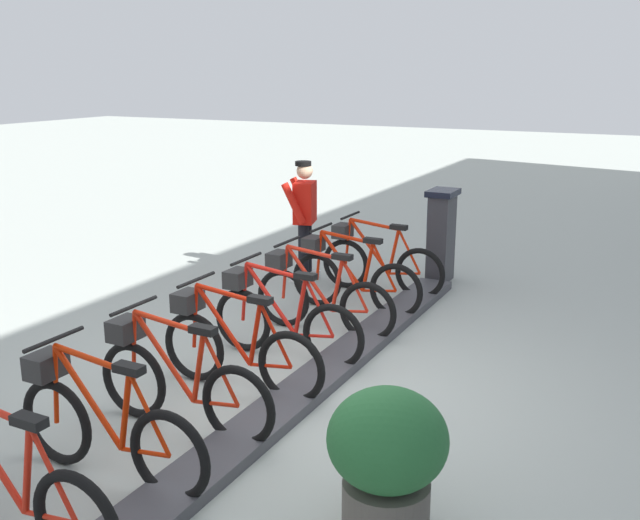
{
  "coord_description": "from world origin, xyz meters",
  "views": [
    {
      "loc": [
        -2.88,
        5.37,
        2.86
      ],
      "look_at": [
        0.5,
        -1.29,
        0.9
      ],
      "focal_mm": 40.9,
      "sensor_mm": 36.0,
      "label": 1
    }
  ],
  "objects_px": {
    "bike_docked_1": "(350,277)",
    "bike_docked_7": "(3,483)",
    "bike_docked_2": "(318,296)",
    "bike_docked_3": "(280,318)",
    "worker_near_rack": "(304,216)",
    "bike_docked_5": "(176,380)",
    "bike_docked_6": "(102,424)",
    "payment_kiosk": "(441,234)",
    "bike_docked_4": "(234,346)",
    "planter_bush": "(387,455)",
    "bike_docked_0": "(377,261)"
  },
  "relations": [
    {
      "from": "bike_docked_1",
      "to": "bike_docked_7",
      "type": "bearing_deg",
      "value": 90.0
    },
    {
      "from": "bike_docked_2",
      "to": "bike_docked_3",
      "type": "bearing_deg",
      "value": 90.0
    },
    {
      "from": "bike_docked_3",
      "to": "worker_near_rack",
      "type": "distance_m",
      "value": 2.9
    },
    {
      "from": "bike_docked_7",
      "to": "bike_docked_5",
      "type": "bearing_deg",
      "value": -90.0
    },
    {
      "from": "bike_docked_2",
      "to": "bike_docked_6",
      "type": "relative_size",
      "value": 1.0
    },
    {
      "from": "payment_kiosk",
      "to": "bike_docked_2",
      "type": "bearing_deg",
      "value": 77.62
    },
    {
      "from": "bike_docked_6",
      "to": "worker_near_rack",
      "type": "xyz_separation_m",
      "value": [
        1.13,
        -5.17,
        0.48
      ]
    },
    {
      "from": "bike_docked_1",
      "to": "worker_near_rack",
      "type": "relative_size",
      "value": 1.04
    },
    {
      "from": "bike_docked_2",
      "to": "bike_docked_5",
      "type": "relative_size",
      "value": 1.0
    },
    {
      "from": "bike_docked_2",
      "to": "bike_docked_4",
      "type": "bearing_deg",
      "value": 90.0
    },
    {
      "from": "planter_bush",
      "to": "bike_docked_1",
      "type": "bearing_deg",
      "value": -62.4
    },
    {
      "from": "bike_docked_0",
      "to": "bike_docked_5",
      "type": "relative_size",
      "value": 1.0
    },
    {
      "from": "bike_docked_7",
      "to": "bike_docked_6",
      "type": "bearing_deg",
      "value": -90.0
    },
    {
      "from": "bike_docked_4",
      "to": "bike_docked_3",
      "type": "bearing_deg",
      "value": -90.0
    },
    {
      "from": "payment_kiosk",
      "to": "bike_docked_4",
      "type": "bearing_deg",
      "value": 82.42
    },
    {
      "from": "bike_docked_5",
      "to": "planter_bush",
      "type": "height_order",
      "value": "bike_docked_5"
    },
    {
      "from": "bike_docked_3",
      "to": "bike_docked_6",
      "type": "bearing_deg",
      "value": 90.0
    },
    {
      "from": "bike_docked_5",
      "to": "planter_bush",
      "type": "bearing_deg",
      "value": 165.83
    },
    {
      "from": "bike_docked_5",
      "to": "worker_near_rack",
      "type": "distance_m",
      "value": 4.49
    },
    {
      "from": "payment_kiosk",
      "to": "bike_docked_3",
      "type": "relative_size",
      "value": 0.74
    },
    {
      "from": "bike_docked_0",
      "to": "worker_near_rack",
      "type": "relative_size",
      "value": 1.04
    },
    {
      "from": "bike_docked_0",
      "to": "bike_docked_3",
      "type": "bearing_deg",
      "value": 90.0
    },
    {
      "from": "payment_kiosk",
      "to": "planter_bush",
      "type": "distance_m",
      "value": 5.84
    },
    {
      "from": "bike_docked_5",
      "to": "bike_docked_7",
      "type": "relative_size",
      "value": 1.0
    },
    {
      "from": "bike_docked_0",
      "to": "bike_docked_4",
      "type": "bearing_deg",
      "value": 90.0
    },
    {
      "from": "bike_docked_4",
      "to": "planter_bush",
      "type": "bearing_deg",
      "value": 146.28
    },
    {
      "from": "bike_docked_2",
      "to": "bike_docked_7",
      "type": "distance_m",
      "value": 4.23
    },
    {
      "from": "bike_docked_2",
      "to": "bike_docked_3",
      "type": "distance_m",
      "value": 0.85
    },
    {
      "from": "bike_docked_5",
      "to": "bike_docked_6",
      "type": "xyz_separation_m",
      "value": [
        0.0,
        0.85,
        0.0
      ]
    },
    {
      "from": "bike_docked_2",
      "to": "planter_bush",
      "type": "distance_m",
      "value": 3.67
    },
    {
      "from": "bike_docked_0",
      "to": "bike_docked_4",
      "type": "xyz_separation_m",
      "value": [
        0.0,
        3.38,
        0.0
      ]
    },
    {
      "from": "planter_bush",
      "to": "bike_docked_6",
      "type": "bearing_deg",
      "value": 9.24
    },
    {
      "from": "bike_docked_3",
      "to": "bike_docked_6",
      "type": "relative_size",
      "value": 1.0
    },
    {
      "from": "bike_docked_3",
      "to": "bike_docked_6",
      "type": "distance_m",
      "value": 2.54
    },
    {
      "from": "bike_docked_5",
      "to": "bike_docked_7",
      "type": "height_order",
      "value": "same"
    },
    {
      "from": "bike_docked_4",
      "to": "bike_docked_6",
      "type": "xyz_separation_m",
      "value": [
        0.0,
        1.69,
        0.0
      ]
    },
    {
      "from": "bike_docked_5",
      "to": "bike_docked_0",
      "type": "bearing_deg",
      "value": -90.0
    },
    {
      "from": "bike_docked_0",
      "to": "bike_docked_6",
      "type": "bearing_deg",
      "value": 90.0
    },
    {
      "from": "bike_docked_0",
      "to": "bike_docked_5",
      "type": "distance_m",
      "value": 4.23
    },
    {
      "from": "bike_docked_1",
      "to": "bike_docked_5",
      "type": "distance_m",
      "value": 3.38
    },
    {
      "from": "bike_docked_2",
      "to": "bike_docked_7",
      "type": "height_order",
      "value": "same"
    },
    {
      "from": "bike_docked_1",
      "to": "bike_docked_4",
      "type": "xyz_separation_m",
      "value": [
        0.0,
        2.54,
        0.0
      ]
    },
    {
      "from": "bike_docked_5",
      "to": "bike_docked_4",
      "type": "bearing_deg",
      "value": -90.0
    },
    {
      "from": "payment_kiosk",
      "to": "bike_docked_3",
      "type": "bearing_deg",
      "value": 80.59
    },
    {
      "from": "bike_docked_0",
      "to": "bike_docked_7",
      "type": "xyz_separation_m",
      "value": [
        0.0,
        5.92,
        0.0
      ]
    },
    {
      "from": "bike_docked_3",
      "to": "bike_docked_4",
      "type": "height_order",
      "value": "same"
    },
    {
      "from": "bike_docked_3",
      "to": "bike_docked_7",
      "type": "height_order",
      "value": "same"
    },
    {
      "from": "bike_docked_0",
      "to": "bike_docked_3",
      "type": "relative_size",
      "value": 1.0
    },
    {
      "from": "payment_kiosk",
      "to": "bike_docked_0",
      "type": "bearing_deg",
      "value": 57.96
    },
    {
      "from": "bike_docked_2",
      "to": "bike_docked_4",
      "type": "height_order",
      "value": "same"
    }
  ]
}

